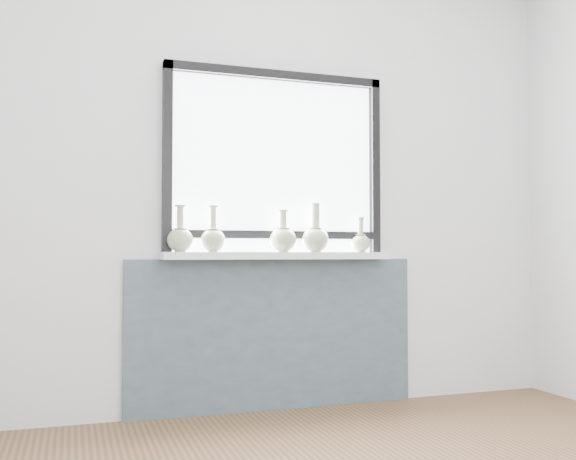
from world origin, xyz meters
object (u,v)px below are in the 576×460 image
object	(u,v)px
windowsill	(279,256)
vase_b	(213,238)
vase_c	(283,238)
vase_e	(361,242)
vase_d	(316,237)
vase_a	(180,238)

from	to	relation	value
windowsill	vase_b	distance (m)	0.39
windowsill	vase_c	distance (m)	0.10
vase_e	vase_d	bearing A→B (deg)	-179.38
vase_b	vase_d	bearing A→B (deg)	-0.35
vase_b	vase_d	xyz separation A→B (m)	(0.60, -0.00, 0.01)
vase_a	vase_e	size ratio (longest dim) A/B	1.22
windowsill	vase_e	world-z (taller)	vase_e
windowsill	vase_c	xyz separation A→B (m)	(0.02, -0.01, 0.10)
vase_b	vase_a	bearing A→B (deg)	179.74
windowsill	vase_d	world-z (taller)	vase_d
vase_a	vase_b	bearing A→B (deg)	-0.26
windowsill	vase_c	world-z (taller)	vase_c
windowsill	vase_a	distance (m)	0.57
windowsill	vase_d	distance (m)	0.24
vase_a	vase_d	bearing A→B (deg)	-0.33
vase_d	vase_e	size ratio (longest dim) A/B	1.36
vase_c	windowsill	bearing A→B (deg)	165.14
windowsill	vase_d	bearing A→B (deg)	-1.91
windowsill	vase_a	size ratio (longest dim) A/B	5.21
vase_b	vase_e	xyz separation A→B (m)	(0.89, -0.00, -0.01)
vase_c	vase_d	size ratio (longest dim) A/B	0.85
vase_c	vase_e	bearing A→B (deg)	0.20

